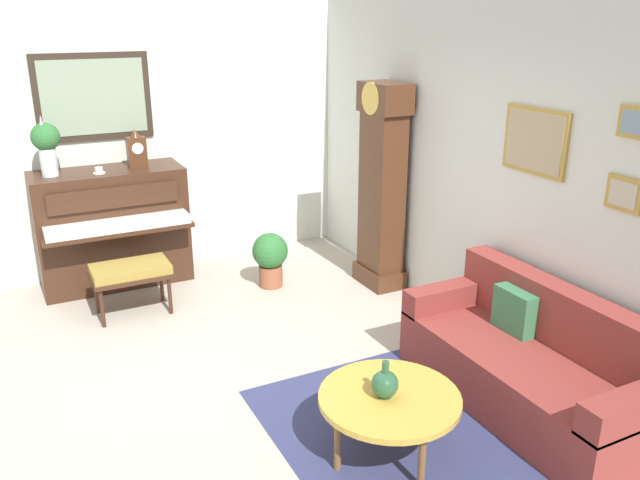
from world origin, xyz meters
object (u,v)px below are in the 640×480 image
at_px(piano_bench, 131,272).
at_px(couch, 531,364).
at_px(grandfather_clock, 382,192).
at_px(coffee_table, 389,400).
at_px(teacup, 99,171).
at_px(potted_plant, 270,256).
at_px(flower_vase, 46,143).
at_px(mantel_clock, 137,150).
at_px(green_jug, 385,384).
at_px(piano, 113,227).

distance_m(piano_bench, couch, 3.51).
distance_m(piano_bench, grandfather_clock, 2.49).
relative_size(piano_bench, grandfather_clock, 0.34).
bearing_deg(coffee_table, grandfather_clock, 149.48).
height_order(teacup, potted_plant, teacup).
distance_m(couch, flower_vase, 4.62).
relative_size(mantel_clock, potted_plant, 0.68).
xyz_separation_m(coffee_table, mantel_clock, (-3.57, -0.70, 0.96)).
height_order(green_jug, potted_plant, green_jug).
bearing_deg(teacup, grandfather_clock, 65.34).
bearing_deg(teacup, piano, 140.39).
bearing_deg(mantel_clock, grandfather_clock, 59.41).
distance_m(piano_bench, potted_plant, 1.38).
height_order(couch, coffee_table, couch).
height_order(grandfather_clock, mantel_clock, grandfather_clock).
bearing_deg(green_jug, coffee_table, 76.87).
distance_m(coffee_table, flower_vase, 4.04).
bearing_deg(coffee_table, piano_bench, -159.90).
bearing_deg(green_jug, teacup, -163.09).
height_order(grandfather_clock, green_jug, grandfather_clock).
bearing_deg(mantel_clock, couch, 27.93).
bearing_deg(grandfather_clock, flower_vase, -113.05).
bearing_deg(potted_plant, flower_vase, -112.95).
distance_m(couch, green_jug, 1.23).
bearing_deg(mantel_clock, piano_bench, -20.80).
relative_size(grandfather_clock, teacup, 17.50).
bearing_deg(coffee_table, couch, 90.96).
relative_size(mantel_clock, teacup, 3.28).
distance_m(coffee_table, green_jug, 0.12).
xyz_separation_m(couch, coffee_table, (0.02, -1.18, 0.08)).
bearing_deg(green_jug, grandfather_clock, 148.80).
xyz_separation_m(couch, green_jug, (0.01, -1.22, 0.19)).
bearing_deg(potted_plant, mantel_clock, -126.73).
relative_size(piano_bench, couch, 0.37).
height_order(grandfather_clock, flower_vase, grandfather_clock).
bearing_deg(couch, mantel_clock, -152.07).
height_order(coffee_table, teacup, teacup).
height_order(grandfather_clock, couch, grandfather_clock).
distance_m(teacup, green_jug, 3.69).
distance_m(piano, potted_plant, 1.61).
bearing_deg(couch, teacup, -146.69).
relative_size(mantel_clock, green_jug, 1.58).
xyz_separation_m(piano, grandfather_clock, (1.23, 2.39, 0.37)).
xyz_separation_m(piano, coffee_table, (3.58, 1.01, -0.21)).
height_order(piano_bench, potted_plant, potted_plant).
height_order(coffee_table, mantel_clock, mantel_clock).
distance_m(grandfather_clock, potted_plant, 1.28).
xyz_separation_m(piano, couch, (3.56, 2.19, -0.28)).
distance_m(piano, piano_bench, 0.84).
height_order(grandfather_clock, teacup, grandfather_clock).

